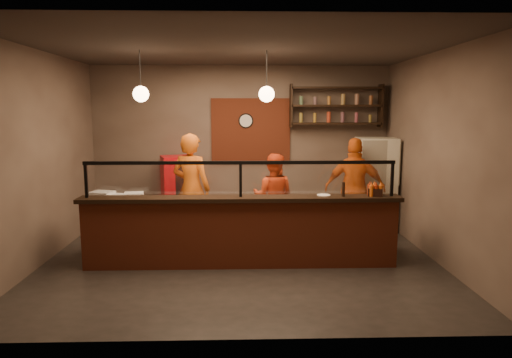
{
  "coord_description": "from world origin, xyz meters",
  "views": [
    {
      "loc": [
        0.03,
        -6.84,
        2.3
      ],
      "look_at": [
        0.24,
        0.3,
        1.23
      ],
      "focal_mm": 32.0,
      "sensor_mm": 36.0,
      "label": 1
    }
  ],
  "objects_px": {
    "wall_clock": "(246,121)",
    "pepper_mill": "(343,189)",
    "red_cooler": "(178,191)",
    "condiment_caddy": "(375,192)",
    "cook_left": "(191,188)",
    "fridge": "(375,184)",
    "cook_right": "(355,189)",
    "cook_mid": "(273,196)",
    "pizza_dough": "(246,200)"
  },
  "relations": [
    {
      "from": "cook_mid",
      "to": "fridge",
      "type": "distance_m",
      "value": 2.12
    },
    {
      "from": "cook_mid",
      "to": "condiment_caddy",
      "type": "bearing_deg",
      "value": 146.15
    },
    {
      "from": "wall_clock",
      "to": "pizza_dough",
      "type": "relative_size",
      "value": 0.58
    },
    {
      "from": "fridge",
      "to": "pepper_mill",
      "type": "distance_m",
      "value": 2.43
    },
    {
      "from": "wall_clock",
      "to": "cook_mid",
      "type": "distance_m",
      "value": 1.88
    },
    {
      "from": "cook_mid",
      "to": "pizza_dough",
      "type": "bearing_deg",
      "value": 76.38
    },
    {
      "from": "pizza_dough",
      "to": "pepper_mill",
      "type": "xyz_separation_m",
      "value": [
        1.42,
        -0.54,
        0.26
      ]
    },
    {
      "from": "wall_clock",
      "to": "cook_left",
      "type": "xyz_separation_m",
      "value": [
        -0.97,
        -1.43,
        -1.14
      ]
    },
    {
      "from": "pizza_dough",
      "to": "fridge",
      "type": "bearing_deg",
      "value": 32.6
    },
    {
      "from": "cook_mid",
      "to": "cook_right",
      "type": "xyz_separation_m",
      "value": [
        1.47,
        -0.02,
        0.14
      ]
    },
    {
      "from": "fridge",
      "to": "condiment_caddy",
      "type": "bearing_deg",
      "value": -99.56
    },
    {
      "from": "red_cooler",
      "to": "pepper_mill",
      "type": "distance_m",
      "value": 3.73
    },
    {
      "from": "cook_left",
      "to": "wall_clock",
      "type": "bearing_deg",
      "value": -102.37
    },
    {
      "from": "red_cooler",
      "to": "cook_mid",
      "type": "bearing_deg",
      "value": -44.9
    },
    {
      "from": "fridge",
      "to": "pepper_mill",
      "type": "bearing_deg",
      "value": -110.28
    },
    {
      "from": "cook_mid",
      "to": "red_cooler",
      "type": "bearing_deg",
      "value": -14.22
    },
    {
      "from": "red_cooler",
      "to": "condiment_caddy",
      "type": "relative_size",
      "value": 6.9
    },
    {
      "from": "fridge",
      "to": "cook_right",
      "type": "bearing_deg",
      "value": -123.76
    },
    {
      "from": "cook_left",
      "to": "fridge",
      "type": "bearing_deg",
      "value": -145.32
    },
    {
      "from": "pepper_mill",
      "to": "wall_clock",
      "type": "bearing_deg",
      "value": 116.72
    },
    {
      "from": "cook_mid",
      "to": "cook_left",
      "type": "bearing_deg",
      "value": 19.93
    },
    {
      "from": "cook_right",
      "to": "pepper_mill",
      "type": "bearing_deg",
      "value": 83.91
    },
    {
      "from": "wall_clock",
      "to": "condiment_caddy",
      "type": "relative_size",
      "value": 1.46
    },
    {
      "from": "fridge",
      "to": "condiment_caddy",
      "type": "relative_size",
      "value": 8.69
    },
    {
      "from": "wall_clock",
      "to": "condiment_caddy",
      "type": "bearing_deg",
      "value": -55.58
    },
    {
      "from": "cook_left",
      "to": "cook_right",
      "type": "relative_size",
      "value": 1.05
    },
    {
      "from": "cook_right",
      "to": "red_cooler",
      "type": "bearing_deg",
      "value": -2.28
    },
    {
      "from": "cook_mid",
      "to": "pizza_dough",
      "type": "height_order",
      "value": "cook_mid"
    },
    {
      "from": "red_cooler",
      "to": "pepper_mill",
      "type": "xyz_separation_m",
      "value": [
        2.76,
        -2.47,
        0.46
      ]
    },
    {
      "from": "cook_right",
      "to": "red_cooler",
      "type": "relative_size",
      "value": 1.29
    },
    {
      "from": "cook_right",
      "to": "fridge",
      "type": "relative_size",
      "value": 1.02
    },
    {
      "from": "wall_clock",
      "to": "pepper_mill",
      "type": "xyz_separation_m",
      "value": [
        1.4,
        -2.78,
        -0.93
      ]
    },
    {
      "from": "cook_mid",
      "to": "cook_right",
      "type": "bearing_deg",
      "value": -167.91
    },
    {
      "from": "cook_left",
      "to": "pizza_dough",
      "type": "distance_m",
      "value": 1.25
    },
    {
      "from": "wall_clock",
      "to": "pizza_dough",
      "type": "height_order",
      "value": "wall_clock"
    },
    {
      "from": "wall_clock",
      "to": "cook_right",
      "type": "distance_m",
      "value": 2.61
    },
    {
      "from": "fridge",
      "to": "pizza_dough",
      "type": "relative_size",
      "value": 3.47
    },
    {
      "from": "cook_mid",
      "to": "fridge",
      "type": "height_order",
      "value": "fridge"
    },
    {
      "from": "wall_clock",
      "to": "pepper_mill",
      "type": "distance_m",
      "value": 3.25
    },
    {
      "from": "cook_mid",
      "to": "fridge",
      "type": "xyz_separation_m",
      "value": [
        2.02,
        0.62,
        0.12
      ]
    },
    {
      "from": "cook_right",
      "to": "pizza_dough",
      "type": "height_order",
      "value": "cook_right"
    },
    {
      "from": "fridge",
      "to": "red_cooler",
      "type": "distance_m",
      "value": 3.88
    },
    {
      "from": "red_cooler",
      "to": "pizza_dough",
      "type": "bearing_deg",
      "value": -72.94
    },
    {
      "from": "wall_clock",
      "to": "red_cooler",
      "type": "xyz_separation_m",
      "value": [
        -1.36,
        -0.31,
        -1.39
      ]
    },
    {
      "from": "cook_left",
      "to": "cook_mid",
      "type": "xyz_separation_m",
      "value": [
        1.44,
        0.18,
        -0.18
      ]
    },
    {
      "from": "red_cooler",
      "to": "pizza_dough",
      "type": "relative_size",
      "value": 2.76
    },
    {
      "from": "cook_left",
      "to": "condiment_caddy",
      "type": "xyz_separation_m",
      "value": [
        2.85,
        -1.31,
        0.16
      ]
    },
    {
      "from": "cook_left",
      "to": "cook_mid",
      "type": "bearing_deg",
      "value": -151.29
    },
    {
      "from": "cook_right",
      "to": "condiment_caddy",
      "type": "distance_m",
      "value": 1.49
    },
    {
      "from": "red_cooler",
      "to": "condiment_caddy",
      "type": "distance_m",
      "value": 4.07
    }
  ]
}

